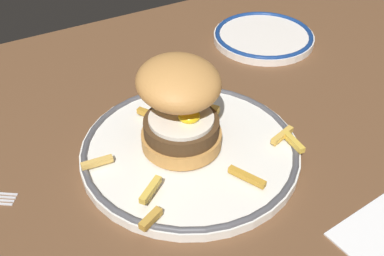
# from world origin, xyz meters

# --- Properties ---
(ground_plane) EXTENTS (1.33, 0.81, 0.04)m
(ground_plane) POSITION_xyz_m (0.00, 0.00, -0.02)
(ground_plane) COLOR brown
(dinner_plate) EXTENTS (0.27, 0.27, 0.02)m
(dinner_plate) POSITION_xyz_m (0.05, -0.00, 0.01)
(dinner_plate) COLOR white
(dinner_plate) RESTS_ON ground_plane
(burger) EXTENTS (0.11, 0.12, 0.11)m
(burger) POSITION_xyz_m (0.05, 0.02, 0.07)
(burger) COLOR #C78A43
(burger) RESTS_ON dinner_plate
(fries_pile) EXTENTS (0.26, 0.21, 0.02)m
(fries_pile) POSITION_xyz_m (0.06, -0.00, 0.02)
(fries_pile) COLOR #C28A2C
(fries_pile) RESTS_ON dinner_plate
(side_plate) EXTENTS (0.17, 0.17, 0.02)m
(side_plate) POSITION_xyz_m (0.31, 0.19, 0.01)
(side_plate) COLOR white
(side_plate) RESTS_ON ground_plane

